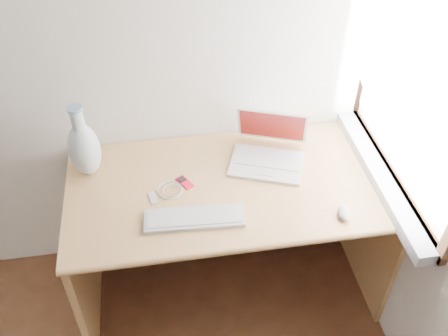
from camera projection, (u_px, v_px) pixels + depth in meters
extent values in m
cube|color=white|center=(424.00, 71.00, 1.87)|extent=(0.01, 0.90, 1.00)
cube|color=gray|center=(380.00, 176.00, 2.22)|extent=(0.10, 0.96, 0.06)
cube|color=silver|center=(407.00, 65.00, 1.84)|extent=(0.02, 0.84, 0.92)
cube|color=tan|center=(231.00, 185.00, 2.23)|extent=(1.46, 0.73, 0.03)
cube|color=tan|center=(85.00, 259.00, 2.40)|extent=(0.03, 0.69, 0.74)
cube|color=tan|center=(367.00, 224.00, 2.57)|extent=(0.03, 0.69, 0.74)
cube|color=tan|center=(220.00, 176.00, 2.66)|extent=(1.39, 0.03, 0.50)
cube|color=white|center=(266.00, 164.00, 2.30)|extent=(0.39, 0.33, 0.02)
cube|color=white|center=(266.00, 163.00, 2.29)|extent=(0.32, 0.22, 0.00)
cube|color=white|center=(262.00, 130.00, 2.31)|extent=(0.34, 0.19, 0.21)
cube|color=maroon|center=(262.00, 130.00, 2.31)|extent=(0.31, 0.17, 0.18)
cube|color=silver|center=(194.00, 218.00, 2.05)|extent=(0.42, 0.15, 0.02)
cube|color=white|center=(194.00, 216.00, 2.04)|extent=(0.39, 0.12, 0.00)
ellipsoid|color=white|center=(345.00, 213.00, 2.06)|extent=(0.07, 0.10, 0.03)
cube|color=red|center=(185.00, 182.00, 2.21)|extent=(0.08, 0.10, 0.01)
cube|color=black|center=(185.00, 182.00, 2.21)|extent=(0.04, 0.04, 0.00)
torus|color=silver|center=(170.00, 190.00, 2.18)|extent=(0.13, 0.13, 0.01)
cube|color=silver|center=(153.00, 198.00, 2.14)|extent=(0.04, 0.08, 0.01)
ellipsoid|color=white|center=(85.00, 150.00, 2.18)|extent=(0.14, 0.14, 0.27)
cylinder|color=white|center=(77.00, 119.00, 2.07)|extent=(0.06, 0.06, 0.11)
cylinder|color=#7CA7C6|center=(74.00, 109.00, 2.03)|extent=(0.06, 0.06, 0.01)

